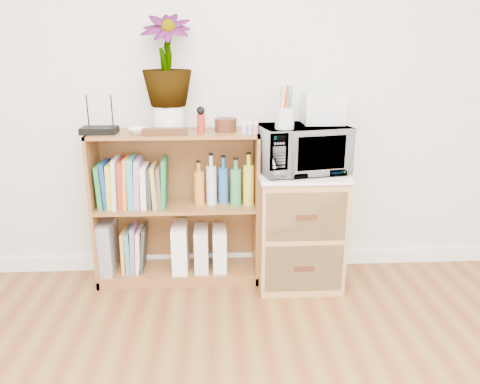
{
  "coord_description": "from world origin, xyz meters",
  "views": [
    {
      "loc": [
        -0.11,
        -0.65,
        1.43
      ],
      "look_at": [
        0.03,
        1.95,
        0.62
      ],
      "focal_mm": 35.0,
      "sensor_mm": 36.0,
      "label": 1
    }
  ],
  "objects": [
    {
      "name": "magazine_holder_mid",
      "position": [
        -0.21,
        2.09,
        0.21
      ],
      "size": [
        0.09,
        0.22,
        0.27
      ],
      "primitive_type": "cube",
      "color": "silver",
      "rests_on": "bookshelf"
    },
    {
      "name": "pen_cup",
      "position": [
        0.28,
        1.91,
        1.05
      ],
      "size": [
        0.1,
        0.1,
        0.12
      ],
      "primitive_type": "cylinder",
      "color": "silver",
      "rests_on": "microwave"
    },
    {
      "name": "wooden_bowl",
      "position": [
        -0.04,
        2.11,
        0.99
      ],
      "size": [
        0.13,
        0.13,
        0.08
      ],
      "primitive_type": "cylinder",
      "color": "#3D1F10",
      "rests_on": "bookshelf"
    },
    {
      "name": "potted_plant",
      "position": [
        -0.38,
        2.12,
        1.36
      ],
      "size": [
        0.29,
        0.29,
        0.51
      ],
      "primitive_type": "imported",
      "color": "#307935",
      "rests_on": "plant_pot"
    },
    {
      "name": "microwave",
      "position": [
        0.4,
        2.02,
        0.86
      ],
      "size": [
        0.56,
        0.43,
        0.28
      ],
      "primitive_type": "imported",
      "rotation": [
        0.0,
        0.0,
        0.2
      ],
      "color": "silver",
      "rests_on": "wicker_unit"
    },
    {
      "name": "bookshelf",
      "position": [
        -0.35,
        2.1,
        0.47
      ],
      "size": [
        1.0,
        0.3,
        0.95
      ],
      "primitive_type": "cube",
      "color": "brown",
      "rests_on": "ground"
    },
    {
      "name": "file_box",
      "position": [
        -0.8,
        2.1,
        0.23
      ],
      "size": [
        0.1,
        0.26,
        0.33
      ],
      "primitive_type": "cube",
      "color": "gray",
      "rests_on": "bookshelf"
    },
    {
      "name": "magazine_holder_right",
      "position": [
        -0.09,
        2.09,
        0.2
      ],
      "size": [
        0.08,
        0.21,
        0.27
      ],
      "primitive_type": "cube",
      "color": "white",
      "rests_on": "bookshelf"
    },
    {
      "name": "paint_jars",
      "position": [
        0.09,
        2.01,
        0.98
      ],
      "size": [
        0.11,
        0.04,
        0.06
      ],
      "primitive_type": "cube",
      "color": "pink",
      "rests_on": "bookshelf"
    },
    {
      "name": "white_bowl",
      "position": [
        -0.54,
        2.07,
        0.97
      ],
      "size": [
        0.13,
        0.13,
        0.03
      ],
      "primitive_type": "imported",
      "color": "white",
      "rests_on": "bookshelf"
    },
    {
      "name": "router",
      "position": [
        -0.78,
        2.08,
        0.97
      ],
      "size": [
        0.2,
        0.14,
        0.04
      ],
      "primitive_type": "cube",
      "color": "black",
      "rests_on": "bookshelf"
    },
    {
      "name": "small_appliance",
      "position": [
        0.53,
        2.08,
        1.09
      ],
      "size": [
        0.23,
        0.19,
        0.18
      ],
      "primitive_type": "cube",
      "color": "silver",
      "rests_on": "microwave"
    },
    {
      "name": "skirting_board",
      "position": [
        0.0,
        2.24,
        0.05
      ],
      "size": [
        4.0,
        0.02,
        0.1
      ],
      "primitive_type": "cube",
      "color": "white",
      "rests_on": "ground"
    },
    {
      "name": "trinket_box",
      "position": [
        -0.39,
        2.0,
        0.97
      ],
      "size": [
        0.25,
        0.06,
        0.04
      ],
      "primitive_type": "cube",
      "color": "#351D0E",
      "rests_on": "bookshelf"
    },
    {
      "name": "kokeshi_doll",
      "position": [
        -0.19,
        2.06,
        1.0
      ],
      "size": [
        0.05,
        0.05,
        0.11
      ],
      "primitive_type": "cylinder",
      "color": "maroon",
      "rests_on": "bookshelf"
    },
    {
      "name": "cookbooks",
      "position": [
        -0.61,
        2.1,
        0.64
      ],
      "size": [
        0.42,
        0.2,
        0.31
      ],
      "color": "#1F7435",
      "rests_on": "bookshelf"
    },
    {
      "name": "wicker_unit",
      "position": [
        0.4,
        2.02,
        0.35
      ],
      "size": [
        0.5,
        0.45,
        0.7
      ],
      "primitive_type": "cube",
      "color": "#9E7542",
      "rests_on": "ground"
    },
    {
      "name": "lower_books",
      "position": [
        -0.63,
        2.1,
        0.21
      ],
      "size": [
        0.16,
        0.19,
        0.3
      ],
      "color": "orange",
      "rests_on": "bookshelf"
    },
    {
      "name": "magazine_holder_left",
      "position": [
        -0.34,
        2.09,
        0.22
      ],
      "size": [
        0.09,
        0.24,
        0.3
      ],
      "primitive_type": "cube",
      "color": "white",
      "rests_on": "bookshelf"
    },
    {
      "name": "liquor_bottles",
      "position": [
        -0.02,
        2.1,
        0.65
      ],
      "size": [
        0.44,
        0.07,
        0.32
      ],
      "color": "orange",
      "rests_on": "bookshelf"
    },
    {
      "name": "plant_pot",
      "position": [
        -0.38,
        2.12,
        1.03
      ],
      "size": [
        0.18,
        0.18,
        0.15
      ],
      "primitive_type": "cylinder",
      "color": "white",
      "rests_on": "bookshelf"
    }
  ]
}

